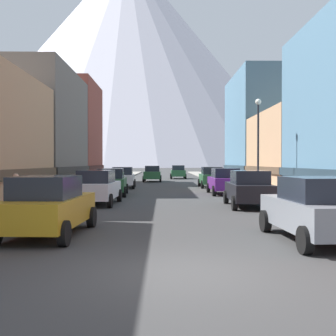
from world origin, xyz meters
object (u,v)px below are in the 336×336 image
(car_right_1, at_px, (249,189))
(pedestrian_1, at_px, (16,195))
(car_left_1, at_px, (97,187))
(streetlamp_right, at_px, (258,132))
(car_right_3, at_px, (211,177))
(car_driving_0, at_px, (152,174))
(car_left_3, at_px, (123,177))
(trash_bin_right, at_px, (308,195))
(car_driving_1, at_px, (178,172))
(car_right_0, at_px, (316,209))
(car_left_0, at_px, (48,206))
(car_left_2, at_px, (111,182))
(potted_plant_0, at_px, (299,191))
(car_right_2, at_px, (225,181))

(car_right_1, relative_size, pedestrian_1, 2.80)
(car_left_1, bearing_deg, car_right_1, -9.41)
(streetlamp_right, bearing_deg, car_right_3, 97.87)
(car_right_3, relative_size, streetlamp_right, 0.75)
(car_right_1, bearing_deg, streetlamp_right, 72.65)
(car_left_1, relative_size, car_driving_0, 1.02)
(car_left_1, distance_m, car_right_3, 16.74)
(car_left_3, distance_m, trash_bin_right, 19.28)
(car_left_3, relative_size, pedestrian_1, 2.81)
(car_driving_0, distance_m, car_driving_1, 8.96)
(car_driving_1, bearing_deg, car_right_0, -87.20)
(car_left_0, relative_size, pedestrian_1, 2.82)
(car_left_2, height_order, pedestrian_1, car_left_2)
(car_right_0, distance_m, car_right_1, 9.14)
(trash_bin_right, bearing_deg, car_left_0, -144.89)
(car_left_2, xyz_separation_m, potted_plant_0, (10.80, -4.95, -0.29))
(car_left_2, bearing_deg, pedestrian_1, -102.54)
(car_right_3, distance_m, car_driving_1, 19.90)
(car_driving_0, bearing_deg, streetlamp_right, -72.92)
(car_left_2, height_order, car_driving_1, same)
(car_right_0, distance_m, car_driving_0, 37.12)
(car_left_1, height_order, pedestrian_1, car_left_1)
(car_left_2, height_order, car_left_3, same)
(car_left_0, distance_m, pedestrian_1, 5.00)
(car_driving_1, xyz_separation_m, trash_bin_right, (4.75, -36.94, -0.26))
(car_right_1, relative_size, potted_plant_0, 5.06)
(car_right_0, height_order, car_driving_1, same)
(car_left_0, height_order, car_right_3, same)
(potted_plant_0, height_order, streetlamp_right, streetlamp_right)
(car_right_0, height_order, car_right_1, same)
(car_left_3, relative_size, car_right_3, 1.01)
(car_left_2, relative_size, car_right_2, 1.01)
(car_left_3, bearing_deg, car_left_1, -90.02)
(car_right_2, relative_size, car_driving_0, 1.00)
(pedestrian_1, relative_size, streetlamp_right, 0.27)
(car_left_1, relative_size, car_driving_1, 1.02)
(car_left_1, relative_size, car_right_2, 1.01)
(car_left_0, relative_size, car_driving_0, 1.02)
(car_right_3, bearing_deg, car_left_1, -117.00)
(car_right_0, xyz_separation_m, streetlamp_right, (1.55, 14.10, 3.09))
(car_left_0, relative_size, streetlamp_right, 0.77)
(car_right_2, xyz_separation_m, car_driving_0, (-5.40, 19.33, 0.00))
(car_driving_0, height_order, pedestrian_1, car_driving_0)
(car_driving_0, bearing_deg, car_left_3, -100.24)
(potted_plant_0, bearing_deg, car_left_2, 155.37)
(car_right_2, bearing_deg, streetlamp_right, -64.79)
(car_right_3, height_order, trash_bin_right, car_right_3)
(car_left_0, relative_size, car_right_0, 1.00)
(car_right_2, distance_m, car_right_3, 7.92)
(car_left_1, distance_m, car_right_1, 7.70)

